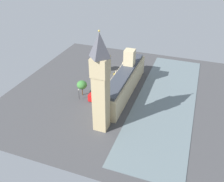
{
  "coord_description": "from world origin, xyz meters",
  "views": [
    {
      "loc": [
        -38.27,
        120.57,
        78.48
      ],
      "look_at": [
        1.0,
        12.21,
        7.35
      ],
      "focal_mm": 38.95,
      "sensor_mm": 36.0,
      "label": 1
    }
  ],
  "objects_px": {
    "pedestrian_opposite_hall": "(124,71)",
    "car_yellow_cab_under_trees": "(116,73)",
    "plane_tree_by_river_gate": "(102,62)",
    "car_silver_trailing": "(110,83)",
    "clock_tower": "(101,83)",
    "parliament_building": "(124,81)",
    "pedestrian_leading": "(119,76)",
    "street_lamp_near_tower": "(105,64)",
    "plane_tree_midblock": "(82,85)",
    "pedestrian_far_end": "(114,83)",
    "street_lamp_corner": "(79,92)",
    "double_decker_bus_kerbside": "(94,94)"
  },
  "relations": [
    {
      "from": "pedestrian_opposite_hall",
      "to": "car_yellow_cab_under_trees",
      "type": "bearing_deg",
      "value": 35.26
    },
    {
      "from": "plane_tree_by_river_gate",
      "to": "car_silver_trailing",
      "type": "bearing_deg",
      "value": 126.76
    },
    {
      "from": "clock_tower",
      "to": "plane_tree_by_river_gate",
      "type": "xyz_separation_m",
      "value": [
        22.5,
        -56.13,
        -17.62
      ]
    },
    {
      "from": "parliament_building",
      "to": "car_silver_trailing",
      "type": "bearing_deg",
      "value": -23.86
    },
    {
      "from": "pedestrian_leading",
      "to": "pedestrian_opposite_hall",
      "type": "distance_m",
      "value": 7.97
    },
    {
      "from": "clock_tower",
      "to": "street_lamp_near_tower",
      "type": "distance_m",
      "value": 66.88
    },
    {
      "from": "plane_tree_midblock",
      "to": "car_yellow_cab_under_trees",
      "type": "bearing_deg",
      "value": -107.23
    },
    {
      "from": "parliament_building",
      "to": "car_yellow_cab_under_trees",
      "type": "bearing_deg",
      "value": -58.42
    },
    {
      "from": "plane_tree_by_river_gate",
      "to": "pedestrian_opposite_hall",
      "type": "bearing_deg",
      "value": -160.7
    },
    {
      "from": "plane_tree_midblock",
      "to": "plane_tree_by_river_gate",
      "type": "height_order",
      "value": "plane_tree_by_river_gate"
    },
    {
      "from": "pedestrian_far_end",
      "to": "street_lamp_corner",
      "type": "distance_m",
      "value": 27.39
    },
    {
      "from": "parliament_building",
      "to": "street_lamp_near_tower",
      "type": "height_order",
      "value": "parliament_building"
    },
    {
      "from": "street_lamp_near_tower",
      "to": "pedestrian_opposite_hall",
      "type": "bearing_deg",
      "value": -173.51
    },
    {
      "from": "car_silver_trailing",
      "to": "street_lamp_corner",
      "type": "height_order",
      "value": "street_lamp_corner"
    },
    {
      "from": "double_decker_bus_kerbside",
      "to": "street_lamp_corner",
      "type": "distance_m",
      "value": 8.95
    },
    {
      "from": "double_decker_bus_kerbside",
      "to": "pedestrian_opposite_hall",
      "type": "height_order",
      "value": "double_decker_bus_kerbside"
    },
    {
      "from": "clock_tower",
      "to": "plane_tree_by_river_gate",
      "type": "distance_m",
      "value": 62.99
    },
    {
      "from": "plane_tree_midblock",
      "to": "pedestrian_opposite_hall",
      "type": "bearing_deg",
      "value": -110.24
    },
    {
      "from": "pedestrian_far_end",
      "to": "plane_tree_midblock",
      "type": "height_order",
      "value": "plane_tree_midblock"
    },
    {
      "from": "plane_tree_midblock",
      "to": "pedestrian_far_end",
      "type": "bearing_deg",
      "value": -125.58
    },
    {
      "from": "parliament_building",
      "to": "pedestrian_far_end",
      "type": "xyz_separation_m",
      "value": [
        8.64,
        -6.56,
        -6.43
      ]
    },
    {
      "from": "pedestrian_far_end",
      "to": "car_yellow_cab_under_trees",
      "type": "bearing_deg",
      "value": 172.11
    },
    {
      "from": "car_silver_trailing",
      "to": "plane_tree_midblock",
      "type": "distance_m",
      "value": 21.24
    },
    {
      "from": "double_decker_bus_kerbside",
      "to": "plane_tree_midblock",
      "type": "relative_size",
      "value": 1.12
    },
    {
      "from": "clock_tower",
      "to": "double_decker_bus_kerbside",
      "type": "bearing_deg",
      "value": -58.46
    },
    {
      "from": "parliament_building",
      "to": "clock_tower",
      "type": "height_order",
      "value": "clock_tower"
    },
    {
      "from": "car_yellow_cab_under_trees",
      "to": "plane_tree_midblock",
      "type": "xyz_separation_m",
      "value": [
        9.93,
        32.02,
        6.11
      ]
    },
    {
      "from": "double_decker_bus_kerbside",
      "to": "pedestrian_leading",
      "type": "relative_size",
      "value": 6.81
    },
    {
      "from": "parliament_building",
      "to": "clock_tower",
      "type": "xyz_separation_m",
      "value": [
        0.16,
        35.84,
        18.18
      ]
    },
    {
      "from": "car_silver_trailing",
      "to": "pedestrian_opposite_hall",
      "type": "bearing_deg",
      "value": -96.81
    },
    {
      "from": "clock_tower",
      "to": "pedestrian_leading",
      "type": "height_order",
      "value": "clock_tower"
    },
    {
      "from": "clock_tower",
      "to": "car_yellow_cab_under_trees",
      "type": "height_order",
      "value": "clock_tower"
    },
    {
      "from": "double_decker_bus_kerbside",
      "to": "parliament_building",
      "type": "bearing_deg",
      "value": -133.27
    },
    {
      "from": "pedestrian_far_end",
      "to": "pedestrian_opposite_hall",
      "type": "bearing_deg",
      "value": 155.96
    },
    {
      "from": "pedestrian_leading",
      "to": "pedestrian_opposite_hall",
      "type": "xyz_separation_m",
      "value": [
        -0.43,
        -7.96,
        0.02
      ]
    },
    {
      "from": "plane_tree_by_river_gate",
      "to": "street_lamp_near_tower",
      "type": "distance_m",
      "value": 5.03
    },
    {
      "from": "car_silver_trailing",
      "to": "car_yellow_cab_under_trees",
      "type": "bearing_deg",
      "value": -84.83
    },
    {
      "from": "car_yellow_cab_under_trees",
      "to": "street_lamp_corner",
      "type": "distance_m",
      "value": 38.34
    },
    {
      "from": "pedestrian_opposite_hall",
      "to": "plane_tree_by_river_gate",
      "type": "bearing_deg",
      "value": -0.24
    },
    {
      "from": "pedestrian_opposite_hall",
      "to": "plane_tree_midblock",
      "type": "xyz_separation_m",
      "value": [
        13.85,
        37.58,
        6.27
      ]
    },
    {
      "from": "car_yellow_cab_under_trees",
      "to": "double_decker_bus_kerbside",
      "type": "bearing_deg",
      "value": 87.63
    },
    {
      "from": "street_lamp_corner",
      "to": "parliament_building",
      "type": "bearing_deg",
      "value": -141.92
    },
    {
      "from": "car_yellow_cab_under_trees",
      "to": "double_decker_bus_kerbside",
      "type": "distance_m",
      "value": 32.82
    },
    {
      "from": "pedestrian_far_end",
      "to": "plane_tree_midblock",
      "type": "relative_size",
      "value": 0.18
    },
    {
      "from": "pedestrian_leading",
      "to": "plane_tree_midblock",
      "type": "height_order",
      "value": "plane_tree_midblock"
    },
    {
      "from": "pedestrian_opposite_hall",
      "to": "pedestrian_far_end",
      "type": "height_order",
      "value": "pedestrian_far_end"
    },
    {
      "from": "car_yellow_cab_under_trees",
      "to": "pedestrian_opposite_hall",
      "type": "height_order",
      "value": "car_yellow_cab_under_trees"
    },
    {
      "from": "car_yellow_cab_under_trees",
      "to": "plane_tree_midblock",
      "type": "relative_size",
      "value": 0.45
    },
    {
      "from": "pedestrian_leading",
      "to": "pedestrian_far_end",
      "type": "height_order",
      "value": "pedestrian_far_end"
    },
    {
      "from": "car_silver_trailing",
      "to": "plane_tree_midblock",
      "type": "bearing_deg",
      "value": 59.1
    }
  ]
}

